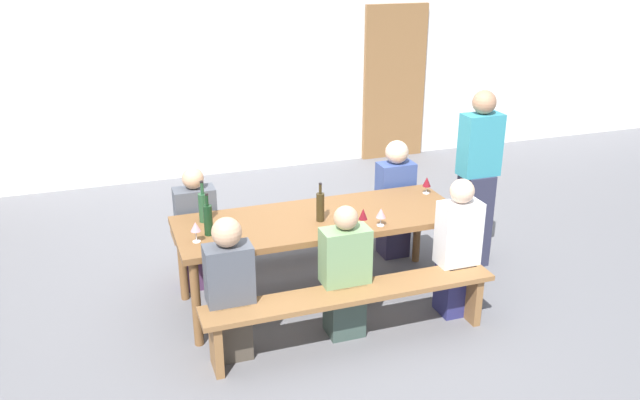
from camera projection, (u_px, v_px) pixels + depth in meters
The scene contains 19 objects.
ground_plane at pixel (320, 297), 5.60m from camera, with size 24.00×24.00×0.00m, color slate.
back_wall at pixel (226, 49), 8.18m from camera, with size 14.00×0.20×3.20m, color white.
wooden_door at pixel (394, 83), 8.96m from camera, with size 0.90×0.06×2.10m, color olive.
tasting_table at pixel (320, 225), 5.35m from camera, with size 2.35×0.84×0.75m.
bench_near at pixel (352, 301), 4.83m from camera, with size 2.25×0.30×0.45m.
bench_far at pixel (295, 227), 6.10m from camera, with size 2.25×0.30×0.45m.
wine_bottle_0 at pixel (203, 207), 5.20m from camera, with size 0.08×0.08×0.34m.
wine_bottle_1 at pixel (208, 219), 4.96m from camera, with size 0.07×0.07×0.34m.
wine_bottle_2 at pixel (320, 206), 5.21m from camera, with size 0.07×0.07×0.32m.
wine_glass_0 at pixel (427, 182), 5.80m from camera, with size 0.07×0.07×0.15m.
wine_glass_1 at pixel (381, 214), 5.13m from camera, with size 0.08×0.08×0.15m.
wine_glass_2 at pixel (363, 215), 5.05m from camera, with size 0.07×0.07×0.18m.
wine_glass_3 at pixel (196, 227), 4.84m from camera, with size 0.08×0.08×0.16m.
seated_guest_near_0 at pixel (230, 291), 4.64m from camera, with size 0.34×0.24×1.09m.
seated_guest_near_1 at pixel (345, 276), 4.92m from camera, with size 0.36×0.24×1.06m.
seated_guest_near_2 at pixel (457, 251), 5.19m from camera, with size 0.33×0.24×1.16m.
seated_guest_far_0 at pixel (197, 231), 5.63m from camera, with size 0.35×0.24×1.09m.
seated_guest_far_1 at pixel (395, 201), 6.19m from camera, with size 0.34×0.24×1.15m.
standing_host at pixel (477, 182), 5.92m from camera, with size 0.35×0.24×1.66m.
Camera 1 is at (-1.61, -4.63, 2.83)m, focal length 36.63 mm.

